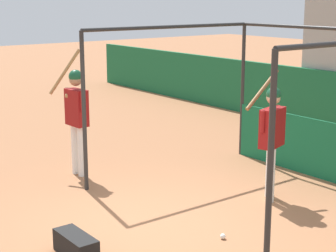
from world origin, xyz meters
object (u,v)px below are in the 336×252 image
Objects in this scene: equipment_bag at (76,245)px; baseball at (223,236)px; player_batter at (272,132)px; player_waiting at (76,111)px.

equipment_bag is 1.93m from baseball.
player_waiting is (-2.96, -1.79, 0.08)m from player_batter.
player_batter is 26.80× the size of baseball.
equipment_bag is 9.46× the size of baseball.
equipment_bag is (-0.06, -3.41, -0.96)m from player_batter.
player_batter is 3.46m from player_waiting.
player_batter is 2.06m from baseball.
baseball is (3.63, 0.17, -1.13)m from player_waiting.
player_waiting reaches higher than equipment_bag.
player_batter is at bearing -151.93° from player_waiting.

